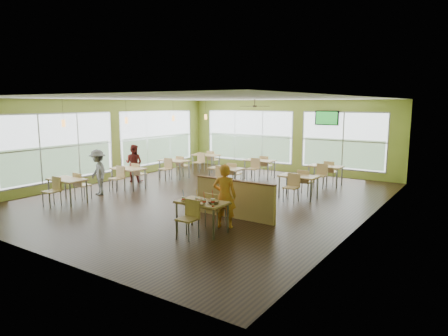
% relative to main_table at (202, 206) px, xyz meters
% --- Properties ---
extents(room, '(12.00, 12.04, 3.20)m').
position_rel_main_table_xyz_m(room, '(-2.00, 3.00, 0.97)').
color(room, black).
rests_on(room, ground).
extents(window_bays, '(9.24, 10.24, 2.38)m').
position_rel_main_table_xyz_m(window_bays, '(-4.65, 6.08, 0.85)').
color(window_bays, white).
rests_on(window_bays, room).
extents(main_table, '(1.22, 1.52, 0.87)m').
position_rel_main_table_xyz_m(main_table, '(0.00, 0.00, 0.00)').
color(main_table, tan).
rests_on(main_table, floor).
extents(half_wall_divider, '(2.40, 0.14, 1.04)m').
position_rel_main_table_xyz_m(half_wall_divider, '(0.00, 1.45, -0.11)').
color(half_wall_divider, tan).
rests_on(half_wall_divider, floor).
extents(dining_tables, '(6.92, 8.72, 0.87)m').
position_rel_main_table_xyz_m(dining_tables, '(-3.05, 4.71, -0.00)').
color(dining_tables, tan).
rests_on(dining_tables, floor).
extents(pendant_lights, '(0.11, 7.31, 0.86)m').
position_rel_main_table_xyz_m(pendant_lights, '(-5.20, 3.68, 1.82)').
color(pendant_lights, '#2D2119').
rests_on(pendant_lights, ceiling).
extents(ceiling_fan, '(1.25, 1.25, 0.29)m').
position_rel_main_table_xyz_m(ceiling_fan, '(-2.00, 6.00, 2.32)').
color(ceiling_fan, '#2D2119').
rests_on(ceiling_fan, ceiling).
extents(tv_backwall, '(1.00, 0.07, 0.60)m').
position_rel_main_table_xyz_m(tv_backwall, '(-0.20, 8.90, 1.82)').
color(tv_backwall, black).
rests_on(tv_backwall, wall_back).
extents(man_plaid, '(0.68, 0.58, 1.58)m').
position_rel_main_table_xyz_m(man_plaid, '(0.24, 0.61, 0.16)').
color(man_plaid, orange).
rests_on(man_plaid, floor).
extents(patron_maroon, '(0.85, 0.75, 1.47)m').
position_rel_main_table_xyz_m(patron_maroon, '(-5.98, 3.51, 0.10)').
color(patron_maroon, maroon).
rests_on(patron_maroon, floor).
extents(patron_grey, '(1.13, 0.88, 1.53)m').
position_rel_main_table_xyz_m(patron_grey, '(-5.28, 1.23, 0.14)').
color(patron_grey, slate).
rests_on(patron_grey, floor).
extents(cup_blue, '(0.08, 0.08, 0.31)m').
position_rel_main_table_xyz_m(cup_blue, '(-0.38, -0.23, 0.18)').
color(cup_blue, white).
rests_on(cup_blue, main_table).
extents(cup_yellow, '(0.09, 0.09, 0.34)m').
position_rel_main_table_xyz_m(cup_yellow, '(-0.03, -0.16, 0.19)').
color(cup_yellow, white).
rests_on(cup_yellow, main_table).
extents(cup_red_near, '(0.09, 0.09, 0.32)m').
position_rel_main_table_xyz_m(cup_red_near, '(0.19, -0.17, 0.18)').
color(cup_red_near, white).
rests_on(cup_red_near, main_table).
extents(cup_red_far, '(0.10, 0.10, 0.37)m').
position_rel_main_table_xyz_m(cup_red_far, '(0.38, -0.09, 0.19)').
color(cup_red_far, white).
rests_on(cup_red_far, main_table).
extents(food_basket, '(0.27, 0.27, 0.06)m').
position_rel_main_table_xyz_m(food_basket, '(0.35, -0.01, 0.15)').
color(food_basket, black).
rests_on(food_basket, main_table).
extents(ketchup_cup, '(0.06, 0.06, 0.03)m').
position_rel_main_table_xyz_m(ketchup_cup, '(0.51, -0.26, 0.13)').
color(ketchup_cup, maroon).
rests_on(ketchup_cup, main_table).
extents(wrapper_left, '(0.18, 0.17, 0.04)m').
position_rel_main_table_xyz_m(wrapper_left, '(-0.36, -0.23, 0.14)').
color(wrapper_left, '#9B784B').
rests_on(wrapper_left, main_table).
extents(wrapper_mid, '(0.23, 0.22, 0.05)m').
position_rel_main_table_xyz_m(wrapper_mid, '(-0.04, 0.04, 0.14)').
color(wrapper_mid, '#9B784B').
rests_on(wrapper_mid, main_table).
extents(wrapper_right, '(0.13, 0.12, 0.03)m').
position_rel_main_table_xyz_m(wrapper_right, '(0.22, -0.30, 0.13)').
color(wrapper_right, '#9B784B').
rests_on(wrapper_right, main_table).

